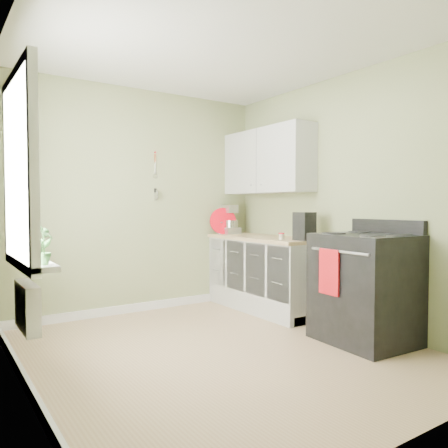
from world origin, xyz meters
TOP-DOWN VIEW (x-y plane):
  - floor at (0.00, 0.00)m, footprint 3.20×3.60m
  - ceiling at (0.00, 0.00)m, footprint 3.20×3.60m
  - wall_back at (0.00, 1.81)m, footprint 3.20×0.02m
  - wall_left at (-1.61, 0.00)m, footprint 0.02×3.60m
  - wall_right at (1.61, 0.00)m, footprint 0.02×3.60m
  - base_cabinets at (1.30, 1.00)m, footprint 0.60×1.60m
  - countertop at (1.29, 1.00)m, footprint 0.64×1.60m
  - upper_cabinets at (1.43, 1.10)m, footprint 0.35×1.40m
  - window at (-1.58, 0.30)m, footprint 0.06×1.14m
  - window_sill at (-1.51, 0.30)m, footprint 0.18×1.14m
  - radiator at (-1.54, 0.25)m, footprint 0.12×0.50m
  - wall_utensils at (0.20, 1.78)m, footprint 0.02×0.14m
  - stove at (1.28, -0.53)m, footprint 0.79×0.88m
  - stand_mixer at (1.25, 1.74)m, footprint 0.24×0.38m
  - kettle at (1.13, 1.72)m, footprint 0.20×0.12m
  - coffee_maker at (1.29, 0.30)m, footprint 0.18×0.20m
  - red_tray at (1.13, 1.67)m, footprint 0.35×0.20m
  - jar at (1.19, 0.55)m, footprint 0.07×0.07m
  - plant_a at (-1.50, -0.15)m, footprint 0.17×0.18m
  - plant_b at (-1.50, 0.25)m, footprint 0.23×0.22m
  - plant_c at (-1.50, 0.54)m, footprint 0.19×0.19m

SIDE VIEW (x-z plane):
  - floor at x=0.00m, z-range -0.02..0.00m
  - base_cabinets at x=1.30m, z-range 0.00..0.87m
  - stove at x=1.28m, z-range -0.06..1.10m
  - radiator at x=-1.54m, z-range 0.38..0.73m
  - window_sill at x=-1.51m, z-range 0.86..0.90m
  - countertop at x=1.29m, z-range 0.87..0.91m
  - jar at x=1.19m, z-range 0.91..0.98m
  - kettle at x=1.13m, z-range 0.91..1.12m
  - plant_c at x=-1.50m, z-range 0.90..1.18m
  - plant_a at x=-1.50m, z-range 0.90..1.18m
  - coffee_maker at x=1.29m, z-range 0.90..1.21m
  - plant_b at x=-1.50m, z-range 0.90..1.22m
  - red_tray at x=1.13m, z-range 0.91..1.26m
  - stand_mixer at x=1.25m, z-range 0.88..1.31m
  - wall_back at x=0.00m, z-range 0.00..2.70m
  - wall_left at x=-1.61m, z-range 0.00..2.70m
  - wall_right at x=1.61m, z-range 0.00..2.70m
  - window at x=-1.58m, z-range 0.83..2.27m
  - wall_utensils at x=0.20m, z-range 1.27..1.85m
  - upper_cabinets at x=1.43m, z-range 1.45..2.25m
  - ceiling at x=0.00m, z-range 2.70..2.72m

